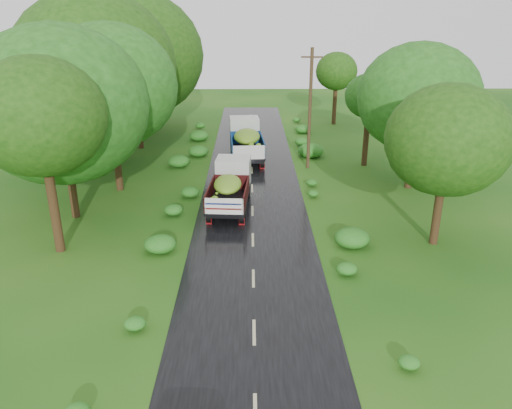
{
  "coord_description": "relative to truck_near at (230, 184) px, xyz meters",
  "views": [
    {
      "loc": [
        -0.11,
        -15.64,
        11.39
      ],
      "look_at": [
        0.18,
        8.79,
        1.7
      ],
      "focal_mm": 35.0,
      "sensor_mm": 36.0,
      "label": 1
    }
  ],
  "objects": [
    {
      "name": "road",
      "position": [
        1.32,
        -7.71,
        -1.44
      ],
      "size": [
        6.5,
        80.0,
        0.02
      ],
      "primitive_type": "cube",
      "color": "black",
      "rests_on": "ground"
    },
    {
      "name": "trees_right",
      "position": [
        10.95,
        4.99,
        4.13
      ],
      "size": [
        5.37,
        31.41,
        7.8
      ],
      "color": "black",
      "rests_on": "ground"
    },
    {
      "name": "shrubs",
      "position": [
        1.32,
        1.29,
        -1.1
      ],
      "size": [
        11.9,
        44.0,
        0.7
      ],
      "color": "#18661B",
      "rests_on": "ground"
    },
    {
      "name": "truck_far",
      "position": [
        0.86,
        10.53,
        0.18
      ],
      "size": [
        2.87,
        7.01,
        2.89
      ],
      "rotation": [
        0.0,
        0.0,
        0.07
      ],
      "color": "black",
      "rests_on": "ground"
    },
    {
      "name": "utility_pole",
      "position": [
        5.57,
        7.94,
        3.07
      ],
      "size": [
        1.54,
        0.25,
        8.79
      ],
      "rotation": [
        0.0,
        0.0,
        -0.05
      ],
      "color": "#382616",
      "rests_on": "ground"
    },
    {
      "name": "road_lines",
      "position": [
        1.32,
        -6.71,
        -1.43
      ],
      "size": [
        0.12,
        69.6,
        0.0
      ],
      "color": "#BFB78C",
      "rests_on": "road"
    },
    {
      "name": "trees_left",
      "position": [
        -8.97,
        10.14,
        5.53
      ],
      "size": [
        6.93,
        33.86,
        9.57
      ],
      "color": "black",
      "rests_on": "ground"
    },
    {
      "name": "ground",
      "position": [
        1.32,
        -12.71,
        -1.45
      ],
      "size": [
        120.0,
        120.0,
        0.0
      ],
      "primitive_type": "plane",
      "color": "#0F430E",
      "rests_on": "ground"
    },
    {
      "name": "truck_near",
      "position": [
        0.0,
        0.0,
        0.0
      ],
      "size": [
        2.6,
        6.25,
        2.57
      ],
      "rotation": [
        0.0,
        0.0,
        -0.07
      ],
      "color": "black",
      "rests_on": "ground"
    }
  ]
}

